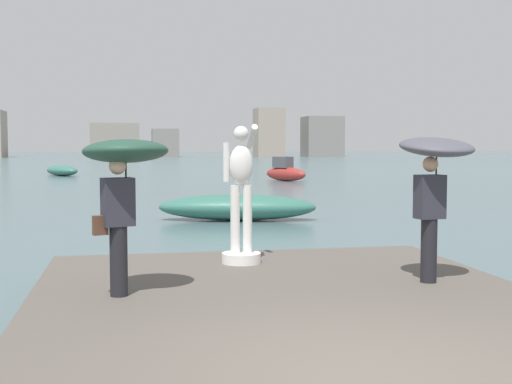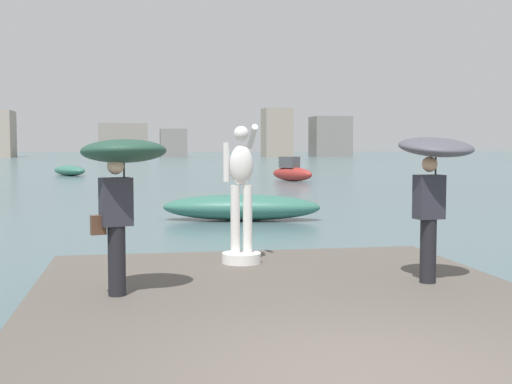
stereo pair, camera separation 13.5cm
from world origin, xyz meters
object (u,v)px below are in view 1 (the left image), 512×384
Objects in this scene: onlooker_left at (124,169)px; boat_far at (285,172)px; onlooker_right at (434,168)px; boat_mid at (237,207)px; statue_white_figure at (241,204)px; boat_near at (62,171)px.

boat_far is at bearing 73.45° from onlooker_left.
onlooker_right reaches higher than boat_mid.
boat_mid is (1.48, 9.61, -0.95)m from statue_white_figure.
statue_white_figure is 0.58× the size of boat_near.
boat_far is at bearing 80.21° from onlooker_right.
boat_near is 1.09× the size of boat_far.
onlooker_left is at bearing -132.23° from statue_white_figure.
boat_near is at bearing 96.31° from onlooker_left.
statue_white_figure reaches higher than onlooker_right.
onlooker_right reaches higher than boat_far.
onlooker_right is at bearing -78.32° from boat_near.
boat_near is 17.93m from boat_far.
onlooker_right is 0.41× the size of boat_mid.
onlooker_right is 0.53× the size of boat_near.
onlooker_left is (-1.82, -2.00, 0.64)m from statue_white_figure.
statue_white_figure is 9.77m from boat_mid.
statue_white_figure is 0.44× the size of boat_mid.
boat_near is at bearing 104.25° from boat_mid.
boat_mid is (3.30, 11.61, -1.59)m from onlooker_left.
statue_white_figure is 42.13m from boat_near.
boat_far is at bearing 73.09° from boat_mid.
boat_mid is at bearing -75.75° from boat_near.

